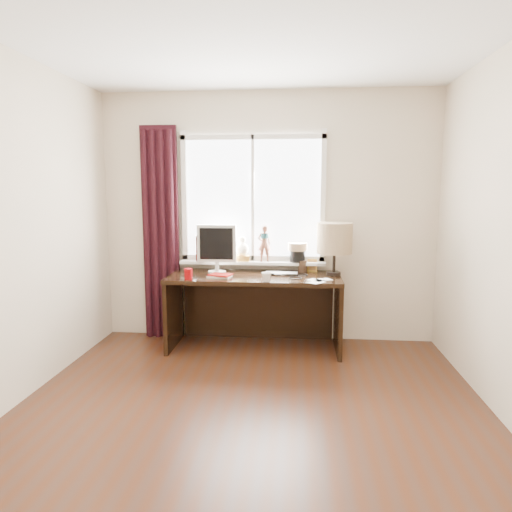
# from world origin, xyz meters

# --- Properties ---
(floor) EXTENTS (3.50, 4.00, 0.00)m
(floor) POSITION_xyz_m (0.00, 0.00, 0.00)
(floor) COLOR #392217
(floor) RESTS_ON ground
(ceiling) EXTENTS (3.50, 4.00, 0.00)m
(ceiling) POSITION_xyz_m (0.00, 0.00, 2.60)
(ceiling) COLOR white
(ceiling) RESTS_ON wall_back
(wall_back) EXTENTS (3.50, 0.00, 2.60)m
(wall_back) POSITION_xyz_m (0.00, 2.00, 1.30)
(wall_back) COLOR #C0B79B
(wall_back) RESTS_ON ground
(wall_front) EXTENTS (3.50, 0.00, 2.60)m
(wall_front) POSITION_xyz_m (0.00, -2.00, 1.30)
(wall_front) COLOR #C0B79B
(wall_front) RESTS_ON ground
(laptop) EXTENTS (0.34, 0.23, 0.03)m
(laptop) POSITION_xyz_m (0.17, 1.69, 0.76)
(laptop) COLOR silver
(laptop) RESTS_ON desk
(mug) EXTENTS (0.12, 0.11, 0.09)m
(mug) POSITION_xyz_m (0.04, 1.33, 0.80)
(mug) COLOR white
(mug) RESTS_ON desk
(red_cup) EXTENTS (0.08, 0.08, 0.10)m
(red_cup) POSITION_xyz_m (-0.71, 1.38, 0.80)
(red_cup) COLOR #840306
(red_cup) RESTS_ON desk
(window) EXTENTS (1.52, 0.21, 1.40)m
(window) POSITION_xyz_m (-0.15, 1.95, 1.30)
(window) COLOR white
(window) RESTS_ON ground
(curtain) EXTENTS (0.38, 0.09, 2.25)m
(curtain) POSITION_xyz_m (-1.13, 1.91, 1.12)
(curtain) COLOR black
(curtain) RESTS_ON floor
(desk) EXTENTS (1.70, 0.70, 0.75)m
(desk) POSITION_xyz_m (-0.10, 1.73, 0.51)
(desk) COLOR black
(desk) RESTS_ON floor
(monitor) EXTENTS (0.40, 0.18, 0.49)m
(monitor) POSITION_xyz_m (-0.50, 1.75, 1.03)
(monitor) COLOR beige
(monitor) RESTS_ON desk
(notebook_stack) EXTENTS (0.25, 0.21, 0.03)m
(notebook_stack) POSITION_xyz_m (-0.43, 1.50, 0.77)
(notebook_stack) COLOR beige
(notebook_stack) RESTS_ON desk
(brush_holder) EXTENTS (0.09, 0.09, 0.25)m
(brush_holder) POSITION_xyz_m (0.37, 1.85, 0.81)
(brush_holder) COLOR black
(brush_holder) RESTS_ON desk
(icon_frame) EXTENTS (0.10, 0.04, 0.13)m
(icon_frame) POSITION_xyz_m (0.48, 1.90, 0.81)
(icon_frame) COLOR gold
(icon_frame) RESTS_ON desk
(table_lamp) EXTENTS (0.35, 0.35, 0.52)m
(table_lamp) POSITION_xyz_m (0.68, 1.72, 1.11)
(table_lamp) COLOR black
(table_lamp) RESTS_ON desk
(loose_papers) EXTENTS (0.25, 0.31, 0.00)m
(loose_papers) POSITION_xyz_m (0.52, 1.41, 0.75)
(loose_papers) COLOR white
(loose_papers) RESTS_ON desk
(desk_cables) EXTENTS (0.39, 0.33, 0.01)m
(desk_cables) POSITION_xyz_m (0.28, 1.60, 0.75)
(desk_cables) COLOR black
(desk_cables) RESTS_ON desk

